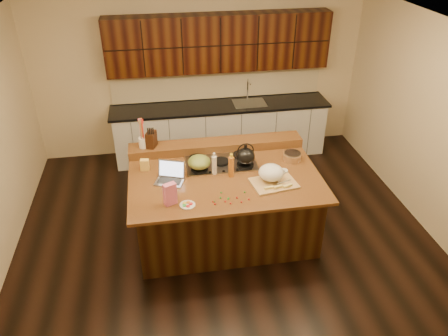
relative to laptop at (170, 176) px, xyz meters
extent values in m
cube|color=black|center=(0.68, -0.01, -0.99)|extent=(5.50, 5.00, 0.01)
cube|color=silver|center=(0.68, -0.01, 1.72)|extent=(5.50, 5.00, 0.01)
cube|color=beige|center=(0.68, 2.50, 0.37)|extent=(5.50, 0.01, 2.70)
cube|color=beige|center=(0.68, -2.51, 0.37)|extent=(5.50, 0.01, 2.70)
cube|color=beige|center=(3.43, -0.01, 0.37)|extent=(0.01, 5.00, 2.70)
cube|color=black|center=(0.68, -0.01, -0.54)|extent=(2.22, 1.42, 0.88)
cube|color=black|center=(0.68, -0.01, -0.08)|extent=(2.40, 1.60, 0.04)
cube|color=black|center=(0.68, 0.69, 0.00)|extent=(2.40, 0.30, 0.12)
cube|color=gray|center=(0.68, 0.29, -0.06)|extent=(0.92, 0.52, 0.02)
cylinder|color=black|center=(0.38, 0.42, -0.04)|extent=(0.22, 0.22, 0.03)
cylinder|color=black|center=(0.98, 0.42, -0.04)|extent=(0.22, 0.22, 0.03)
cylinder|color=black|center=(0.38, 0.16, -0.04)|extent=(0.22, 0.22, 0.03)
cylinder|color=black|center=(0.98, 0.16, -0.04)|extent=(0.22, 0.22, 0.03)
cylinder|color=black|center=(0.68, 0.29, -0.04)|extent=(0.22, 0.22, 0.03)
cube|color=silver|center=(0.98, 2.16, -0.53)|extent=(3.60, 0.62, 0.90)
cube|color=black|center=(0.98, 2.16, -0.06)|extent=(3.70, 0.66, 0.04)
cube|color=gray|center=(1.48, 2.16, -0.05)|extent=(0.55, 0.42, 0.01)
cylinder|color=gray|center=(1.48, 2.34, 0.14)|extent=(0.02, 0.02, 0.36)
cube|color=black|center=(0.98, 2.31, 0.97)|extent=(3.60, 0.34, 0.90)
cube|color=beige|center=(0.98, 2.47, 0.22)|extent=(3.60, 0.03, 0.50)
ellipsoid|color=black|center=(0.98, 0.16, 0.09)|extent=(0.29, 0.29, 0.22)
ellipsoid|color=olive|center=(0.38, 0.16, 0.06)|extent=(0.30, 0.30, 0.16)
cube|color=#B7B7BC|center=(-0.02, -0.05, -0.06)|extent=(0.40, 0.33, 0.02)
cube|color=black|center=(-0.02, -0.05, -0.05)|extent=(0.31, 0.23, 0.00)
cube|color=#B7B7BC|center=(0.02, 0.06, 0.06)|extent=(0.34, 0.18, 0.22)
cube|color=silver|center=(0.02, 0.05, 0.06)|extent=(0.31, 0.16, 0.18)
cylinder|color=#C57122|center=(0.76, -0.04, 0.07)|extent=(0.09, 0.09, 0.27)
cylinder|color=silver|center=(0.56, 0.06, 0.06)|extent=(0.08, 0.08, 0.25)
cube|color=tan|center=(1.24, -0.30, -0.05)|extent=(0.59, 0.46, 0.02)
ellipsoid|color=white|center=(1.22, -0.22, 0.06)|extent=(0.31, 0.31, 0.19)
cube|color=#EDD872|center=(1.14, -0.43, -0.02)|extent=(0.12, 0.03, 0.03)
cube|color=#EDD872|center=(1.26, -0.43, -0.02)|extent=(0.12, 0.03, 0.03)
cube|color=#EDD872|center=(1.37, -0.43, -0.02)|extent=(0.12, 0.03, 0.03)
cylinder|color=gray|center=(1.35, -0.32, -0.03)|extent=(0.20, 0.08, 0.01)
cylinder|color=white|center=(1.43, -0.08, -0.04)|extent=(0.13, 0.13, 0.04)
cylinder|color=white|center=(1.39, -0.10, -0.04)|extent=(0.13, 0.13, 0.04)
cylinder|color=white|center=(1.67, 0.17, -0.04)|extent=(0.13, 0.13, 0.04)
cylinder|color=#996B3F|center=(1.63, 0.23, -0.02)|extent=(0.31, 0.31, 0.09)
cone|color=silver|center=(1.30, -0.27, -0.03)|extent=(0.08, 0.08, 0.07)
cube|color=pink|center=(-0.03, -0.50, 0.07)|extent=(0.16, 0.13, 0.27)
cylinder|color=white|center=(0.15, -0.56, -0.06)|extent=(0.22, 0.22, 0.01)
cube|color=#E6BE51|center=(-0.31, 0.30, 0.01)|extent=(0.12, 0.09, 0.15)
cylinder|color=white|center=(-0.31, 0.69, 0.13)|extent=(0.15, 0.15, 0.14)
cube|color=black|center=(-0.20, 0.69, 0.17)|extent=(0.16, 0.20, 0.22)
ellipsoid|color=red|center=(0.87, -0.58, -0.05)|extent=(0.02, 0.02, 0.02)
ellipsoid|color=#198C26|center=(0.64, -0.52, -0.05)|extent=(0.02, 0.02, 0.02)
ellipsoid|color=red|center=(0.45, -0.56, -0.05)|extent=(0.02, 0.02, 0.02)
ellipsoid|color=#198C26|center=(0.63, -0.53, -0.05)|extent=(0.02, 0.02, 0.02)
ellipsoid|color=red|center=(0.59, -0.58, -0.05)|extent=(0.02, 0.02, 0.02)
ellipsoid|color=#198C26|center=(0.85, -0.42, -0.05)|extent=(0.02, 0.02, 0.02)
ellipsoid|color=red|center=(0.47, -0.60, -0.05)|extent=(0.02, 0.02, 0.02)
ellipsoid|color=#198C26|center=(0.46, -0.56, -0.05)|extent=(0.02, 0.02, 0.02)
ellipsoid|color=red|center=(0.74, -0.52, -0.05)|extent=(0.02, 0.02, 0.02)
ellipsoid|color=#198C26|center=(0.55, -0.49, -0.05)|extent=(0.02, 0.02, 0.02)
ellipsoid|color=red|center=(0.64, -0.62, -0.05)|extent=(0.02, 0.02, 0.02)
ellipsoid|color=#198C26|center=(0.57, -0.39, -0.05)|extent=(0.02, 0.02, 0.02)
ellipsoid|color=red|center=(0.77, -0.61, -0.05)|extent=(0.02, 0.02, 0.02)
camera|label=1|loc=(-0.10, -4.59, 2.88)|focal=35.00mm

